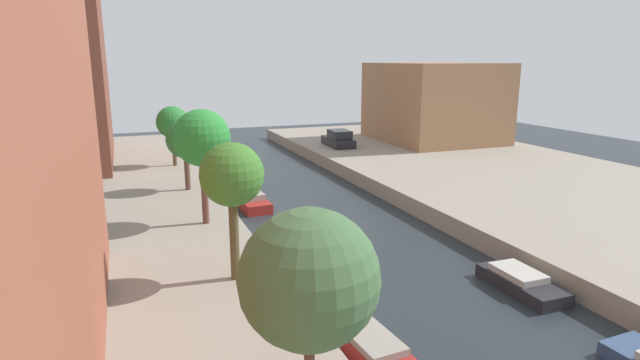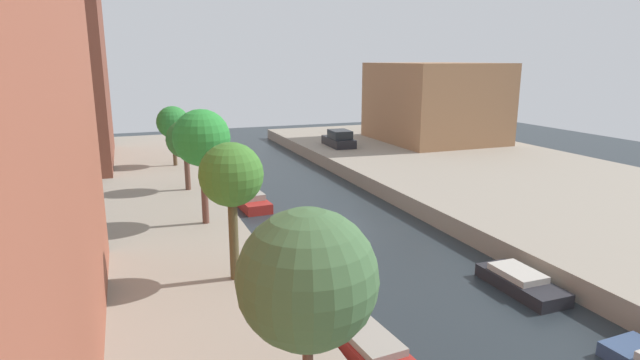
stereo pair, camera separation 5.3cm
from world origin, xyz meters
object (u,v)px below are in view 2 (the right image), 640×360
object	(u,v)px
apartment_tower_far	(25,23)
street_tree_4	(173,123)
moored_boat_left_1	(375,355)
street_tree_3	(185,140)
street_tree_2	(202,139)
moored_boat_left_3	(252,202)
moored_boat_left_2	(292,248)
street_tree_1	(231,176)
street_tree_0	(307,279)
moored_boat_right_2	(521,282)
parked_car	(339,139)
low_block_right	(435,102)

from	to	relation	value
apartment_tower_far	street_tree_4	xyz separation A→B (m)	(9.31, -4.01, -6.99)
moored_boat_left_1	street_tree_3	bearing A→B (deg)	98.69
street_tree_2	moored_boat_left_3	distance (m)	7.73
street_tree_4	moored_boat_left_2	xyz separation A→B (m)	(3.41, -17.69, -3.89)
street_tree_2	moored_boat_left_2	world-z (taller)	street_tree_2
street_tree_1	moored_boat_left_1	distance (m)	7.53
street_tree_3	moored_boat_left_3	xyz separation A→B (m)	(3.46, -1.93, -3.65)
street_tree_2	street_tree_4	size ratio (longest dim) A/B	1.25
street_tree_4	moored_boat_left_3	xyz separation A→B (m)	(3.46, -9.72, -3.80)
street_tree_0	street_tree_4	size ratio (longest dim) A/B	1.09
street_tree_3	street_tree_4	distance (m)	7.79
apartment_tower_far	street_tree_2	distance (m)	21.84
street_tree_4	moored_boat_right_2	bearing A→B (deg)	-66.75
street_tree_3	moored_boat_left_2	distance (m)	11.12
street_tree_2	street_tree_4	bearing A→B (deg)	90.00
parked_car	moored_boat_right_2	size ratio (longest dim) A/B	1.14
low_block_right	apartment_tower_far	bearing A→B (deg)	179.32
low_block_right	moored_boat_right_2	distance (m)	31.76
street_tree_3	moored_boat_left_3	bearing A→B (deg)	-29.14
street_tree_0	street_tree_2	bearing A→B (deg)	90.00
street_tree_4	moored_boat_left_1	xyz separation A→B (m)	(2.94, -27.02, -3.81)
street_tree_0	street_tree_3	world-z (taller)	street_tree_0
street_tree_3	street_tree_4	world-z (taller)	street_tree_4
street_tree_1	moored_boat_left_3	distance (m)	13.19
apartment_tower_far	street_tree_2	world-z (taller)	apartment_tower_far
moored_boat_left_1	street_tree_4	bearing A→B (deg)	96.21
moored_boat_left_1	apartment_tower_far	bearing A→B (deg)	111.54
street_tree_3	street_tree_4	bearing A→B (deg)	90.00
street_tree_2	street_tree_3	size ratio (longest dim) A/B	1.30
apartment_tower_far	street_tree_3	world-z (taller)	apartment_tower_far
low_block_right	street_tree_3	xyz separation A→B (m)	(-24.69, -11.40, -0.64)
street_tree_1	street_tree_4	bearing A→B (deg)	90.00
moored_boat_right_2	low_block_right	bearing A→B (deg)	63.23
street_tree_0	street_tree_3	xyz separation A→B (m)	(0.00, 21.76, -0.23)
street_tree_3	parked_car	size ratio (longest dim) A/B	1.00
low_block_right	street_tree_0	distance (m)	41.35
apartment_tower_far	moored_boat_right_2	distance (m)	36.37
moored_boat_left_1	low_block_right	bearing A→B (deg)	54.63
moored_boat_left_1	moored_boat_left_3	distance (m)	17.31
street_tree_1	street_tree_3	world-z (taller)	street_tree_1
street_tree_0	moored_boat_right_2	distance (m)	12.32
street_tree_0	street_tree_2	distance (m)	14.79
low_block_right	moored_boat_left_1	world-z (taller)	low_block_right
street_tree_0	parked_car	distance (m)	36.37
street_tree_2	moored_boat_left_2	xyz separation A→B (m)	(3.41, -2.91, -4.81)
street_tree_4	apartment_tower_far	bearing A→B (deg)	156.68
street_tree_2	street_tree_3	world-z (taller)	street_tree_2
street_tree_1	moored_boat_left_3	size ratio (longest dim) A/B	1.42
street_tree_4	parked_car	size ratio (longest dim) A/B	1.04
moored_boat_left_3	street_tree_4	bearing A→B (deg)	109.60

